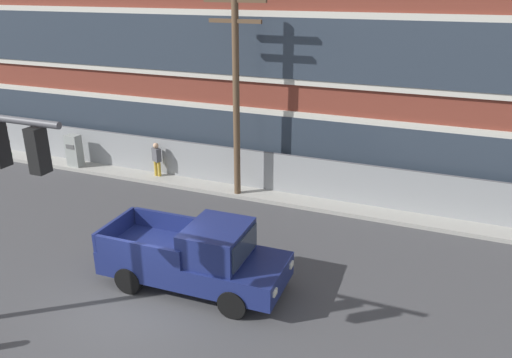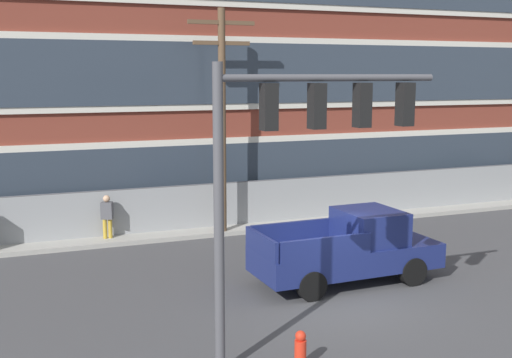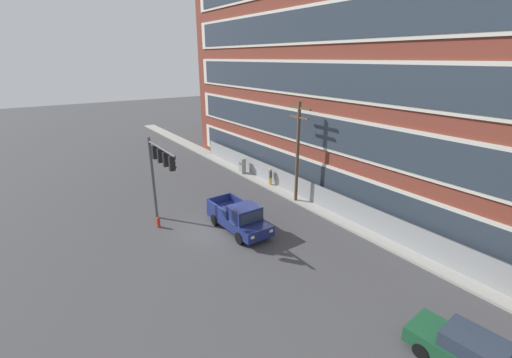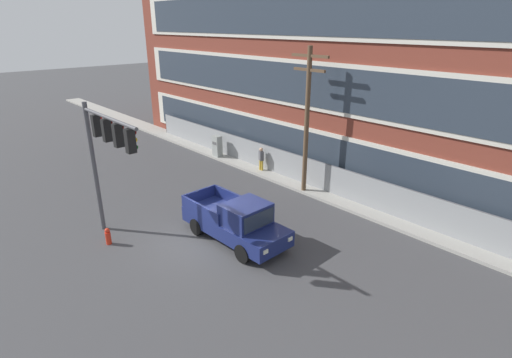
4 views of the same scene
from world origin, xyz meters
TOP-DOWN VIEW (x-y plane):
  - ground_plane at (0.00, 0.00)m, footprint 160.00×160.00m
  - sidewalk_building_side at (0.00, 8.37)m, footprint 80.00×1.63m
  - chain_link_fence at (0.23, 8.61)m, footprint 34.93×0.06m
  - pickup_truck_navy at (1.14, 1.41)m, footprint 5.40×2.26m
  - utility_pole_near_corner at (-0.51, 7.80)m, footprint 2.43×0.26m
  - electrical_cabinet at (-8.90, 7.91)m, footprint 0.65×0.49m
  - pedestrian_near_cabinet at (-4.61, 8.25)m, footprint 0.46×0.39m

SIDE VIEW (x-z plane):
  - ground_plane at x=0.00m, z-range 0.00..0.00m
  - sidewalk_building_side at x=0.00m, z-range 0.00..0.16m
  - electrical_cabinet at x=-8.90m, z-range 0.00..1.67m
  - chain_link_fence at x=0.23m, z-range 0.02..1.83m
  - pickup_truck_navy at x=1.14m, z-range -0.06..1.97m
  - pedestrian_near_cabinet at x=-4.61m, z-range 0.13..1.82m
  - utility_pole_near_corner at x=-0.51m, z-range 0.45..8.56m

